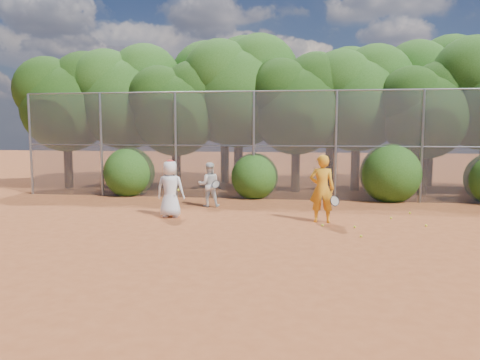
# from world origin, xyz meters

# --- Properties ---
(ground) EXTENTS (80.00, 80.00, 0.00)m
(ground) POSITION_xyz_m (0.00, 0.00, 0.00)
(ground) COLOR #954721
(ground) RESTS_ON ground
(fence_back) EXTENTS (20.05, 0.09, 4.03)m
(fence_back) POSITION_xyz_m (-0.12, 6.00, 2.05)
(fence_back) COLOR gray
(fence_back) RESTS_ON ground
(tree_0) EXTENTS (4.38, 3.81, 6.00)m
(tree_0) POSITION_xyz_m (-9.44, 8.04, 3.93)
(tree_0) COLOR black
(tree_0) RESTS_ON ground
(tree_1) EXTENTS (4.64, 4.03, 6.35)m
(tree_1) POSITION_xyz_m (-6.94, 8.54, 4.16)
(tree_1) COLOR black
(tree_1) RESTS_ON ground
(tree_2) EXTENTS (3.99, 3.47, 5.47)m
(tree_2) POSITION_xyz_m (-4.45, 7.83, 3.58)
(tree_2) COLOR black
(tree_2) RESTS_ON ground
(tree_3) EXTENTS (4.89, 4.26, 6.70)m
(tree_3) POSITION_xyz_m (-1.94, 8.84, 4.40)
(tree_3) COLOR black
(tree_3) RESTS_ON ground
(tree_4) EXTENTS (4.19, 3.64, 5.73)m
(tree_4) POSITION_xyz_m (0.55, 8.24, 3.76)
(tree_4) COLOR black
(tree_4) RESTS_ON ground
(tree_5) EXTENTS (4.51, 3.92, 6.17)m
(tree_5) POSITION_xyz_m (3.06, 9.04, 4.05)
(tree_5) COLOR black
(tree_5) RESTS_ON ground
(tree_6) EXTENTS (3.86, 3.36, 5.29)m
(tree_6) POSITION_xyz_m (5.55, 8.03, 3.47)
(tree_6) COLOR black
(tree_6) RESTS_ON ground
(tree_9) EXTENTS (4.83, 4.20, 6.62)m
(tree_9) POSITION_xyz_m (-7.94, 10.84, 4.34)
(tree_9) COLOR black
(tree_9) RESTS_ON ground
(tree_10) EXTENTS (5.15, 4.48, 7.06)m
(tree_10) POSITION_xyz_m (-2.93, 11.05, 4.63)
(tree_10) COLOR black
(tree_10) RESTS_ON ground
(tree_11) EXTENTS (4.64, 4.03, 6.35)m
(tree_11) POSITION_xyz_m (2.06, 10.64, 4.16)
(tree_11) COLOR black
(tree_11) RESTS_ON ground
(tree_12) EXTENTS (5.02, 4.37, 6.88)m
(tree_12) POSITION_xyz_m (6.56, 11.24, 4.51)
(tree_12) COLOR black
(tree_12) RESTS_ON ground
(bush_0) EXTENTS (2.00, 2.00, 2.00)m
(bush_0) POSITION_xyz_m (-6.00, 6.30, 1.00)
(bush_0) COLOR #204A12
(bush_0) RESTS_ON ground
(bush_1) EXTENTS (1.80, 1.80, 1.80)m
(bush_1) POSITION_xyz_m (-1.00, 6.30, 0.90)
(bush_1) COLOR #204A12
(bush_1) RESTS_ON ground
(bush_2) EXTENTS (2.20, 2.20, 2.20)m
(bush_2) POSITION_xyz_m (4.00, 6.30, 1.10)
(bush_2) COLOR #204A12
(bush_2) RESTS_ON ground
(player_yellow) EXTENTS (0.86, 0.56, 1.92)m
(player_yellow) POSITION_xyz_m (1.42, 1.91, 0.96)
(player_yellow) COLOR orange
(player_yellow) RESTS_ON ground
(player_teen) EXTENTS (0.84, 0.55, 1.73)m
(player_teen) POSITION_xyz_m (-3.04, 2.06, 0.86)
(player_teen) COLOR white
(player_teen) RESTS_ON ground
(player_white) EXTENTS (0.89, 0.79, 1.50)m
(player_white) POSITION_xyz_m (-2.29, 4.04, 0.75)
(player_white) COLOR silver
(player_white) RESTS_ON ground
(ball_0) EXTENTS (0.07, 0.07, 0.07)m
(ball_0) POSITION_xyz_m (2.28, 1.24, 0.03)
(ball_0) COLOR yellow
(ball_0) RESTS_ON ground
(ball_1) EXTENTS (0.07, 0.07, 0.07)m
(ball_1) POSITION_xyz_m (3.45, 2.65, 0.03)
(ball_1) COLOR yellow
(ball_1) RESTS_ON ground
(ball_2) EXTENTS (0.07, 0.07, 0.07)m
(ball_2) POSITION_xyz_m (2.33, 0.16, 0.03)
(ball_2) COLOR yellow
(ball_2) RESTS_ON ground
(ball_3) EXTENTS (0.07, 0.07, 0.07)m
(ball_3) POSITION_xyz_m (4.21, 1.70, 0.03)
(ball_3) COLOR yellow
(ball_3) RESTS_ON ground
(ball_4) EXTENTS (0.07, 0.07, 0.07)m
(ball_4) POSITION_xyz_m (1.43, 1.32, 0.03)
(ball_4) COLOR yellow
(ball_4) RESTS_ON ground
(ball_5) EXTENTS (0.07, 0.07, 0.07)m
(ball_5) POSITION_xyz_m (4.18, 3.62, 0.03)
(ball_5) COLOR yellow
(ball_5) RESTS_ON ground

